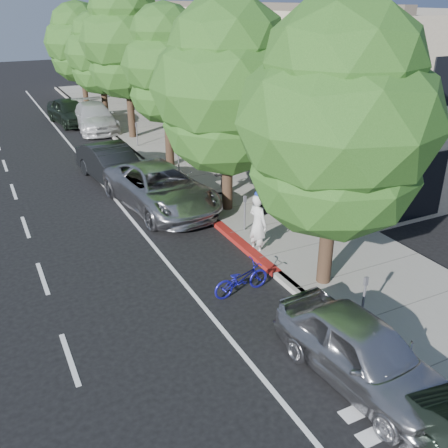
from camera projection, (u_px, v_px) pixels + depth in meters
ground at (260, 262)px, 15.51m from camera, size 120.00×120.00×0.00m
sidewalk at (215, 174)px, 22.92m from camera, size 4.60×56.00×0.15m
curb at (168, 182)px, 21.98m from camera, size 0.30×56.00×0.15m
curb_red_segment at (244, 246)px, 16.29m from camera, size 0.32×4.00×0.15m
storefront_building at (248, 64)px, 32.61m from camera, size 10.00×36.00×7.00m
street_tree_0 at (338, 125)px, 12.34m from camera, size 5.21×5.21×7.67m
street_tree_1 at (228, 89)px, 17.22m from camera, size 5.40×5.40×7.70m
street_tree_2 at (166, 67)px, 22.06m from camera, size 3.95×3.95×7.40m
street_tree_3 at (126, 43)px, 26.69m from camera, size 4.90×4.90×8.46m
street_tree_4 at (100, 54)px, 32.02m from camera, size 4.47×4.47×6.87m
street_tree_5 at (80, 43)px, 36.81m from camera, size 5.13×5.13×7.35m
cyclist at (258, 224)px, 15.70m from camera, size 0.61×0.80×1.99m
bicycle at (241, 279)px, 13.69m from camera, size 1.76×0.75×0.90m
silver_suv at (161, 188)px, 19.14m from camera, size 3.42×6.22×1.65m
dark_sedan at (112, 164)px, 22.01m from camera, size 2.30×4.99×1.58m
white_pickup at (94, 117)px, 30.57m from camera, size 2.55×5.61×1.59m
dark_suv_far at (70, 111)px, 32.01m from camera, size 2.48×4.92×1.61m
near_car_a at (363, 352)px, 10.42m from camera, size 2.11×4.50×1.49m
pedestrian at (222, 175)px, 20.22m from camera, size 0.81×0.66×1.55m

